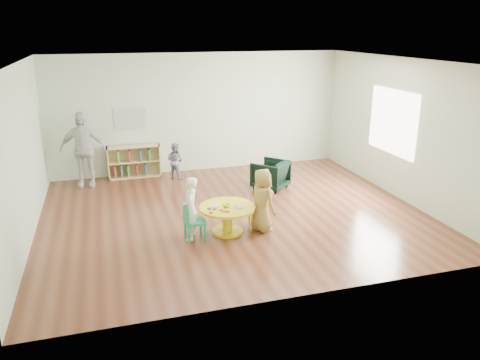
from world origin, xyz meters
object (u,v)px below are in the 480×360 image
Objects in this scene: child_left at (190,209)px; kid_chair_right at (261,208)px; toddler at (175,161)px; kid_chair_left at (192,221)px; child_right at (262,200)px; activity_table at (227,214)px; armchair at (270,175)px; bookshelf at (134,162)px; adult_caretaker at (83,149)px.

kid_chair_right is at bearing 113.03° from child_left.
toddler is (0.26, 3.31, -0.11)m from child_left.
child_right reaches higher than kid_chair_left.
kid_chair_right is at bearing 149.45° from toddler.
activity_table is 2.46m from armchair.
bookshelf is 3.78m from child_left.
kid_chair_right is 0.57× the size of child_left.
bookshelf is (-1.29, 3.65, 0.04)m from activity_table.
child_left reaches higher than toddler.
adult_caretaker is at bearing 22.67° from child_right.
kid_chair_left reaches higher than activity_table.
kid_chair_left is at bearing 127.17° from toddler.
kid_chair_right is at bearing 95.95° from kid_chair_left.
child_right is at bearing 87.08° from kid_chair_left.
child_right is at bearing 147.76° from toddler.
kid_chair_left is 0.51× the size of bookshelf.
activity_table is at bearing 95.09° from kid_chair_left.
activity_table is 1.57× the size of kid_chair_right.
activity_table is at bearing 10.91° from armchair.
toddler is (0.91, -0.41, 0.05)m from bookshelf.
bookshelf is 1.43× the size of toddler.
child_left is at bearing 1.68° from armchair.
toddler is at bearing 23.89° from kid_chair_right.
armchair is 0.41× the size of adult_caretaker.
kid_chair_left is at bearing 71.68° from child_right.
kid_chair_left is at bearing -55.35° from adult_caretaker.
child_right is (1.24, -0.02, 0.02)m from child_left.
activity_table is at bearing 106.01° from kid_chair_right.
bookshelf is at bearing 109.39° from activity_table.
toddler is 2.02m from adult_caretaker.
kid_chair_right is at bearing -61.44° from bookshelf.
child_right reaches higher than armchair.
armchair is (2.12, 2.05, -0.02)m from kid_chair_left.
child_left is (-2.13, -2.02, 0.22)m from armchair.
child_right reaches higher than kid_chair_right.
child_left is at bearing -55.27° from adult_caretaker.
toddler reaches higher than activity_table.
activity_table is at bearing -70.61° from bookshelf.
toddler is at bearing 172.38° from kid_chair_left.
child_left reaches higher than kid_chair_left.
kid_chair_right is 4.38m from adult_caretaker.
kid_chair_right is 0.36× the size of adult_caretaker.
child_left is at bearing 126.94° from toddler.
adult_caretaker reaches higher than kid_chair_left.
kid_chair_left is at bearing 2.27° from armchair.
toddler is at bearing -76.42° from armchair.
armchair is at bearing 148.69° from child_left.
kid_chair_left is 3.35m from toddler.
adult_caretaker is (-1.72, 3.33, 0.30)m from child_left.
bookshelf is at bearing 34.46° from kid_chair_right.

